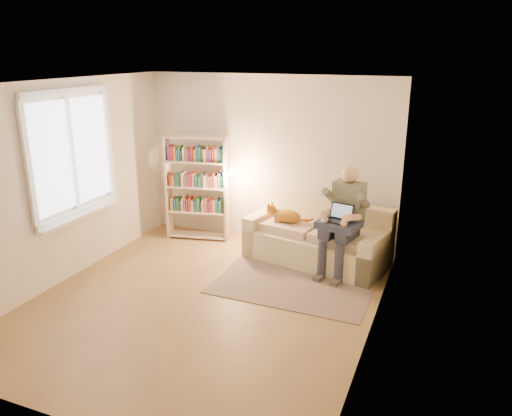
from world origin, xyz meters
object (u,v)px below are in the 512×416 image
at_px(person, 344,215).
at_px(bookshelf, 197,183).
at_px(cat, 285,215).
at_px(sofa, 317,240).
at_px(laptop, 340,217).

xyz_separation_m(person, bookshelf, (-2.44, 0.40, 0.10)).
relative_size(cat, bookshelf, 0.39).
relative_size(sofa, bookshelf, 1.27).
bearing_deg(person, bookshelf, -177.59).
distance_m(person, bookshelf, 2.47).
bearing_deg(laptop, sofa, 148.07).
distance_m(sofa, bookshelf, 2.13).
xyz_separation_m(sofa, bookshelf, (-2.03, 0.16, 0.62)).
height_order(person, cat, person).
distance_m(person, laptop, 0.14).
relative_size(sofa, person, 1.45).
bearing_deg(laptop, bookshelf, 179.28).
bearing_deg(sofa, person, -18.75).
xyz_separation_m(laptop, bookshelf, (-2.42, 0.53, 0.09)).
height_order(cat, bookshelf, bookshelf).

